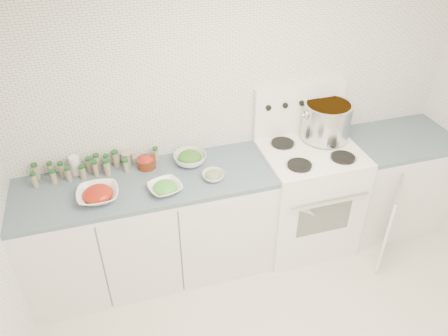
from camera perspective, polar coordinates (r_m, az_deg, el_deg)
room_walls at (r=2.08m, az=15.63°, el=-2.30°), size 3.54×3.04×2.52m
counter_left at (r=3.46m, az=-9.58°, el=-7.75°), size 1.85×0.62×0.90m
stove at (r=3.72m, az=10.58°, el=-3.33°), size 0.76×0.70×1.36m
counter_right at (r=4.14m, az=20.80°, el=-1.65°), size 0.89×0.92×0.90m
stock_pot at (r=3.57m, az=13.25°, el=6.19°), size 0.40×0.38×0.29m
bowl_tomato at (r=3.06m, az=-16.15°, el=-3.31°), size 0.29×0.29×0.09m
bowl_snowpea at (r=3.04m, az=-7.70°, el=-2.54°), size 0.27×0.27×0.08m
bowl_broccoli at (r=3.30m, az=-4.46°, el=1.30°), size 0.30×0.30×0.10m
bowl_zucchini at (r=3.13m, az=-1.41°, el=-0.98°), size 0.21×0.21×0.06m
bowl_pepper at (r=3.30m, az=-10.12°, el=0.77°), size 0.14×0.14×0.09m
salt_canister at (r=3.34m, az=-18.87°, el=0.33°), size 0.09×0.09×0.15m
tin_can at (r=3.34m, az=-12.49°, el=1.17°), size 0.10×0.10×0.11m
spice_cluster at (r=3.31m, az=-17.49°, el=0.11°), size 0.90×0.15×0.14m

